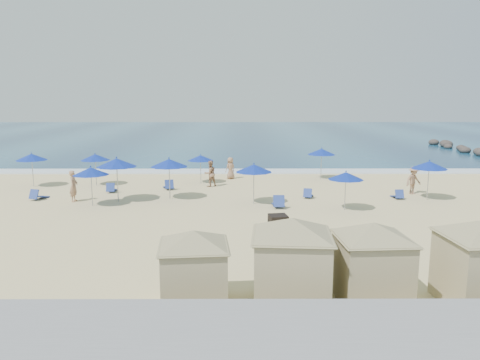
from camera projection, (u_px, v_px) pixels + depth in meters
name	position (u px, v px, depth m)	size (l,w,h in m)	color
ground	(273.00, 220.00, 23.66)	(160.00, 160.00, 0.00)	beige
ocean	(249.00, 135.00, 77.82)	(160.00, 80.00, 0.06)	navy
surf_line	(259.00, 171.00, 38.91)	(160.00, 2.50, 0.08)	white
seawall	(317.00, 349.00, 10.25)	(160.00, 6.10, 1.22)	gray
trash_bin	(278.00, 224.00, 21.39)	(0.81, 0.81, 0.81)	black
cabana_0	(194.00, 259.00, 13.61)	(4.05, 4.05, 2.55)	tan
cabana_1	(292.00, 251.00, 13.66)	(4.66, 4.66, 2.93)	tan
cabana_2	(373.00, 252.00, 13.92)	(4.31, 4.31, 2.71)	tan
umbrella_0	(32.00, 157.00, 32.11)	(2.09, 2.09, 2.38)	#A5A8AD
umbrella_1	(91.00, 171.00, 26.33)	(2.03, 2.03, 2.31)	#A5A8AD
umbrella_2	(95.00, 157.00, 32.58)	(2.02, 2.02, 2.30)	#A5A8AD
umbrella_3	(117.00, 163.00, 27.45)	(2.36, 2.36, 2.68)	#A5A8AD
umbrella_4	(201.00, 158.00, 33.48)	(1.85, 1.85, 2.11)	#A5A8AD
umbrella_5	(169.00, 163.00, 28.11)	(2.25, 2.25, 2.56)	#A5A8AD
umbrella_6	(254.00, 168.00, 26.81)	(2.12, 2.12, 2.41)	#A5A8AD
umbrella_7	(346.00, 176.00, 25.33)	(1.93, 1.93, 2.20)	#A5A8AD
umbrella_8	(322.00, 152.00, 35.19)	(2.10, 2.10, 2.39)	#A5A8AD
umbrella_9	(429.00, 165.00, 27.99)	(2.14, 2.14, 2.43)	#A5A8AD
beach_chair_0	(38.00, 196.00, 28.27)	(0.87, 1.36, 0.69)	#283F93
beach_chair_1	(111.00, 189.00, 30.48)	(0.64, 1.25, 0.66)	#283F93
beach_chair_2	(169.00, 186.00, 31.44)	(0.91, 1.39, 0.71)	#283F93
beach_chair_3	(278.00, 203.00, 26.24)	(0.63, 1.41, 0.77)	#283F93
beach_chair_4	(308.00, 194.00, 28.79)	(0.78, 1.24, 0.63)	#283F93
beach_chair_5	(398.00, 195.00, 28.52)	(0.52, 1.14, 0.62)	#283F93
beachgoer_0	(74.00, 186.00, 27.65)	(0.68, 0.45, 1.86)	#A4785B
beachgoer_1	(210.00, 174.00, 32.35)	(0.88, 0.69, 1.81)	#A4785B
beachgoer_2	(413.00, 180.00, 29.80)	(1.15, 0.66, 1.78)	#A4785B
beachgoer_3	(230.00, 168.00, 35.44)	(0.81, 0.52, 1.65)	#A4785B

